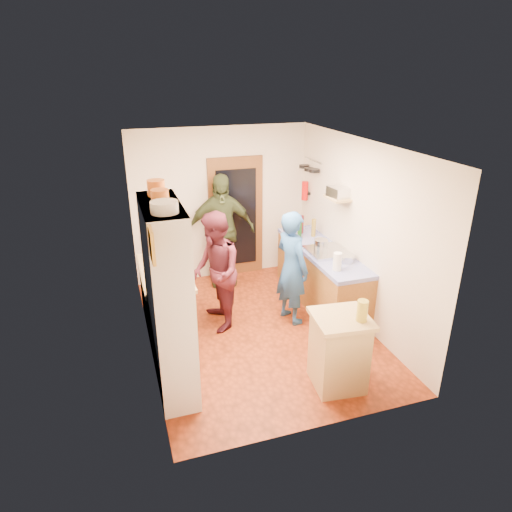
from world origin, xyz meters
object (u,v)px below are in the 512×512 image
island_base (339,353)px  person_hob (295,268)px  person_back (222,231)px  right_counter_base (321,278)px  hutch_body (169,300)px  person_left (217,271)px

island_base → person_hob: (0.08, 1.55, 0.40)m
person_hob → person_back: person_back is taller
right_counter_base → person_back: person_back is taller
hutch_body → person_left: (0.81, 1.13, -0.25)m
right_counter_base → person_left: person_left is taller
hutch_body → person_back: hutch_body is taller
hutch_body → person_hob: hutch_body is taller
hutch_body → person_back: bearing=63.6°
person_left → person_back: size_ratio=0.89×
hutch_body → right_counter_base: size_ratio=1.00×
hutch_body → person_left: hutch_body is taller
person_left → person_back: 1.38m
right_counter_base → person_back: bearing=138.2°
right_counter_base → person_back: size_ratio=1.15×
person_left → person_back: (0.40, 1.31, 0.11)m
right_counter_base → island_base: island_base is taller
hutch_body → right_counter_base: hutch_body is taller
island_base → person_left: size_ratio=0.51×
island_base → person_hob: person_hob is taller
island_base → person_hob: 1.60m
person_left → person_back: person_back is taller
hutch_body → person_left: bearing=54.4°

